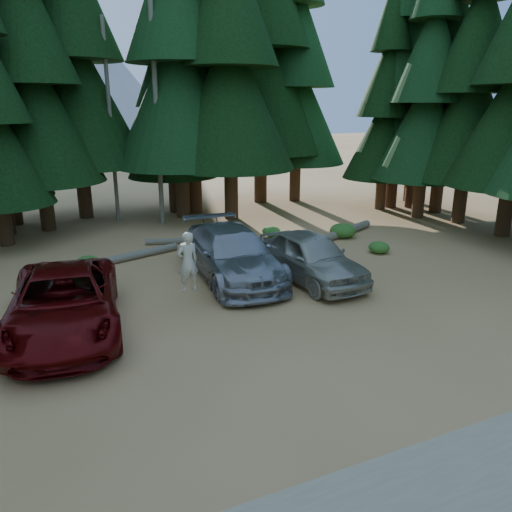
# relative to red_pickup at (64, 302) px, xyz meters

# --- Properties ---
(ground) EXTENTS (160.00, 160.00, 0.00)m
(ground) POSITION_rel_red_pickup_xyz_m (4.80, -2.92, -0.85)
(ground) COLOR olive
(ground) RESTS_ON ground
(forest_belt_north) EXTENTS (36.00, 7.00, 22.00)m
(forest_belt_north) POSITION_rel_red_pickup_xyz_m (4.80, 12.08, -0.85)
(forest_belt_north) COLOR black
(forest_belt_north) RESTS_ON ground
(snag_front) EXTENTS (0.24, 0.24, 12.00)m
(snag_front) POSITION_rel_red_pickup_xyz_m (5.60, 11.58, 5.15)
(snag_front) COLOR #696154
(snag_front) RESTS_ON ground
(snag_back) EXTENTS (0.20, 0.20, 10.00)m
(snag_back) POSITION_rel_red_pickup_xyz_m (3.60, 13.08, 4.15)
(snag_back) COLOR #696154
(snag_back) RESTS_ON ground
(mountain_peak) EXTENTS (48.00, 50.00, 28.00)m
(mountain_peak) POSITION_rel_red_pickup_xyz_m (2.21, 85.32, 11.85)
(mountain_peak) COLOR gray
(mountain_peak) RESTS_ON ground
(red_pickup) EXTENTS (3.61, 6.46, 1.71)m
(red_pickup) POSITION_rel_red_pickup_xyz_m (0.00, 0.00, 0.00)
(red_pickup) COLOR #590708
(red_pickup) RESTS_ON ground
(silver_minivan_center) EXTENTS (2.88, 6.30, 1.79)m
(silver_minivan_center) POSITION_rel_red_pickup_xyz_m (5.76, 2.21, 0.04)
(silver_minivan_center) COLOR #95979C
(silver_minivan_center) RESTS_ON ground
(silver_minivan_right) EXTENTS (2.34, 5.13, 1.71)m
(silver_minivan_right) POSITION_rel_red_pickup_xyz_m (8.17, 0.87, -0.00)
(silver_minivan_right) COLOR #AEAA9A
(silver_minivan_right) RESTS_ON ground
(frisbee_player) EXTENTS (0.73, 0.54, 1.83)m
(frisbee_player) POSITION_rel_red_pickup_xyz_m (3.53, 0.15, 0.64)
(frisbee_player) COLOR beige
(frisbee_player) RESTS_ON ground
(log_left) EXTENTS (4.24, 1.64, 0.31)m
(log_left) POSITION_rel_red_pickup_xyz_m (2.80, 5.84, -0.70)
(log_left) COLOR #696154
(log_left) RESTS_ON ground
(log_mid) EXTENTS (3.16, 1.19, 0.27)m
(log_mid) POSITION_rel_red_pickup_xyz_m (5.41, 7.33, -0.72)
(log_mid) COLOR #696154
(log_mid) RESTS_ON ground
(log_right) EXTENTS (5.31, 2.75, 0.36)m
(log_right) POSITION_rel_red_pickup_xyz_m (12.20, 5.30, -0.67)
(log_right) COLOR #696154
(log_right) RESTS_ON ground
(shrub_left) EXTENTS (0.88, 0.88, 0.49)m
(shrub_left) POSITION_rel_red_pickup_xyz_m (1.17, 5.44, -0.61)
(shrub_left) COLOR #24601C
(shrub_left) RESTS_ON ground
(shrub_center_left) EXTENTS (1.10, 1.10, 0.60)m
(shrub_center_left) POSITION_rel_red_pickup_xyz_m (5.26, 5.14, -0.55)
(shrub_center_left) COLOR #24601C
(shrub_center_left) RESTS_ON ground
(shrub_center_right) EXTENTS (0.86, 0.86, 0.47)m
(shrub_center_right) POSITION_rel_red_pickup_xyz_m (7.87, 7.08, -0.62)
(shrub_center_right) COLOR #24601C
(shrub_center_right) RESTS_ON ground
(shrub_right) EXTENTS (0.85, 0.85, 0.47)m
(shrub_right) POSITION_rel_red_pickup_xyz_m (9.59, 6.89, -0.62)
(shrub_right) COLOR #24601C
(shrub_right) RESTS_ON ground
(shrub_far_right) EXTENTS (1.19, 1.19, 0.66)m
(shrub_far_right) POSITION_rel_red_pickup_xyz_m (12.53, 5.33, -0.52)
(shrub_far_right) COLOR #24601C
(shrub_far_right) RESTS_ON ground
(shrub_edge_east) EXTENTS (0.87, 0.87, 0.48)m
(shrub_edge_east) POSITION_rel_red_pickup_xyz_m (12.49, 2.58, -0.61)
(shrub_edge_east) COLOR #24601C
(shrub_edge_east) RESTS_ON ground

